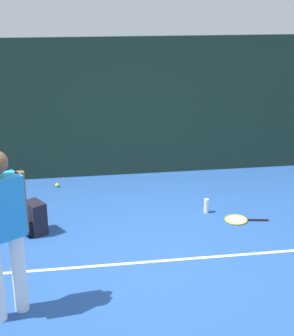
{
  "coord_description": "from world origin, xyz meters",
  "views": [
    {
      "loc": [
        -0.87,
        -5.28,
        3.01
      ],
      "look_at": [
        0.0,
        0.4,
        1.0
      ],
      "focal_mm": 53.36,
      "sensor_mm": 36.0,
      "label": 1
    }
  ],
  "objects_px": {
    "tennis_player": "(2,226)",
    "tennis_ball_near_player": "(57,185)",
    "tennis_racket": "(238,220)",
    "water_bottle": "(206,206)",
    "backpack": "(34,219)"
  },
  "relations": [
    {
      "from": "backpack",
      "to": "water_bottle",
      "type": "bearing_deg",
      "value": 65.91
    },
    {
      "from": "tennis_racket",
      "to": "water_bottle",
      "type": "distance_m",
      "value": 0.51
    },
    {
      "from": "backpack",
      "to": "tennis_ball_near_player",
      "type": "height_order",
      "value": "backpack"
    },
    {
      "from": "tennis_player",
      "to": "tennis_ball_near_player",
      "type": "bearing_deg",
      "value": -129.88
    },
    {
      "from": "tennis_player",
      "to": "water_bottle",
      "type": "distance_m",
      "value": 3.4
    },
    {
      "from": "backpack",
      "to": "tennis_ball_near_player",
      "type": "xyz_separation_m",
      "value": [
        0.26,
        1.66,
        -0.18
      ]
    },
    {
      "from": "tennis_player",
      "to": "backpack",
      "type": "height_order",
      "value": "tennis_player"
    },
    {
      "from": "tennis_racket",
      "to": "water_bottle",
      "type": "bearing_deg",
      "value": -30.59
    },
    {
      "from": "tennis_ball_near_player",
      "to": "tennis_racket",
      "type": "bearing_deg",
      "value": -33.75
    },
    {
      "from": "tennis_player",
      "to": "tennis_ball_near_player",
      "type": "distance_m",
      "value": 3.58
    },
    {
      "from": "tennis_player",
      "to": "backpack",
      "type": "xyz_separation_m",
      "value": [
        0.13,
        1.78,
        -0.76
      ]
    },
    {
      "from": "tennis_racket",
      "to": "backpack",
      "type": "distance_m",
      "value": 2.8
    },
    {
      "from": "tennis_ball_near_player",
      "to": "water_bottle",
      "type": "xyz_separation_m",
      "value": [
        2.16,
        -1.36,
        0.07
      ]
    },
    {
      "from": "tennis_racket",
      "to": "backpack",
      "type": "xyz_separation_m",
      "value": [
        -2.79,
        0.04,
        0.2
      ]
    },
    {
      "from": "tennis_player",
      "to": "tennis_racket",
      "type": "xyz_separation_m",
      "value": [
        2.93,
        1.74,
        -0.95
      ]
    }
  ]
}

